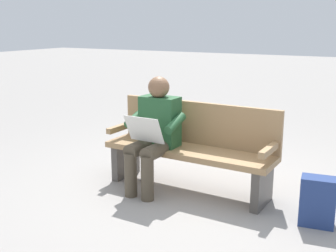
# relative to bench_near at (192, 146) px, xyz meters

# --- Properties ---
(ground_plane) EXTENTS (40.00, 40.00, 0.00)m
(ground_plane) POSITION_rel_bench_near_xyz_m (0.00, 0.07, -0.46)
(ground_plane) COLOR gray
(bench_near) EXTENTS (1.81, 0.54, 0.90)m
(bench_near) POSITION_rel_bench_near_xyz_m (0.00, 0.00, 0.00)
(bench_near) COLOR #9E7A51
(bench_near) RESTS_ON ground
(person_seated) EXTENTS (0.58, 0.58, 1.18)m
(person_seated) POSITION_rel_bench_near_xyz_m (0.32, 0.22, 0.17)
(person_seated) COLOR #23512D
(person_seated) RESTS_ON ground
(backpack) EXTENTS (0.32, 0.25, 0.43)m
(backpack) POSITION_rel_bench_near_xyz_m (-1.33, 0.26, -0.25)
(backpack) COLOR navy
(backpack) RESTS_ON ground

